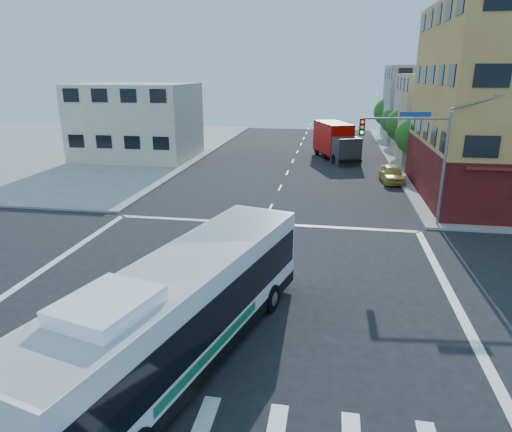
# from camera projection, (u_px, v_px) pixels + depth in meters

# --- Properties ---
(ground) EXTENTS (120.00, 120.00, 0.00)m
(ground) POSITION_uv_depth(u_px,v_px,m) (230.00, 291.00, 20.03)
(ground) COLOR black
(ground) RESTS_ON ground
(sidewalk_nw) EXTENTS (50.00, 50.00, 0.15)m
(sidewalk_nw) POSITION_uv_depth(u_px,v_px,m) (23.00, 146.00, 58.41)
(sidewalk_nw) COLOR gray
(sidewalk_nw) RESTS_ON ground
(building_east_near) EXTENTS (12.06, 10.06, 9.00)m
(building_east_near) POSITION_uv_depth(u_px,v_px,m) (457.00, 118.00, 47.93)
(building_east_near) COLOR #C3B395
(building_east_near) RESTS_ON ground
(building_east_far) EXTENTS (12.06, 10.06, 10.00)m
(building_east_far) POSITION_uv_depth(u_px,v_px,m) (432.00, 105.00, 60.94)
(building_east_far) COLOR #ADADA7
(building_east_far) RESTS_ON ground
(building_west) EXTENTS (12.06, 10.06, 8.00)m
(building_west) POSITION_uv_depth(u_px,v_px,m) (137.00, 122.00, 49.67)
(building_west) COLOR beige
(building_west) RESTS_ON ground
(signal_mast_ne) EXTENTS (7.91, 1.13, 8.07)m
(signal_mast_ne) POSITION_uv_depth(u_px,v_px,m) (417.00, 146.00, 27.07)
(signal_mast_ne) COLOR slate
(signal_mast_ne) RESTS_ON ground
(street_tree_a) EXTENTS (3.60, 3.60, 5.53)m
(street_tree_a) POSITION_uv_depth(u_px,v_px,m) (416.00, 134.00, 43.31)
(street_tree_a) COLOR #332412
(street_tree_a) RESTS_ON ground
(street_tree_b) EXTENTS (3.80, 3.80, 5.79)m
(street_tree_b) POSITION_uv_depth(u_px,v_px,m) (404.00, 123.00, 50.78)
(street_tree_b) COLOR #332412
(street_tree_b) RESTS_ON ground
(street_tree_c) EXTENTS (3.40, 3.40, 5.29)m
(street_tree_c) POSITION_uv_depth(u_px,v_px,m) (395.00, 119.00, 58.39)
(street_tree_c) COLOR #332412
(street_tree_c) RESTS_ON ground
(street_tree_d) EXTENTS (4.00, 4.00, 6.03)m
(street_tree_d) POSITION_uv_depth(u_px,v_px,m) (389.00, 110.00, 65.78)
(street_tree_d) COLOR #332412
(street_tree_d) RESTS_ON ground
(transit_bus) EXTENTS (6.10, 13.47, 3.91)m
(transit_bus) POSITION_uv_depth(u_px,v_px,m) (183.00, 310.00, 14.65)
(transit_bus) COLOR black
(transit_bus) RESTS_ON ground
(box_truck) EXTENTS (5.31, 8.97, 3.89)m
(box_truck) POSITION_uv_depth(u_px,v_px,m) (336.00, 142.00, 49.60)
(box_truck) COLOR #28282D
(box_truck) RESTS_ON ground
(parked_car) EXTENTS (2.03, 4.50, 1.50)m
(parked_car) POSITION_uv_depth(u_px,v_px,m) (392.00, 174.00, 39.56)
(parked_car) COLOR gold
(parked_car) RESTS_ON ground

